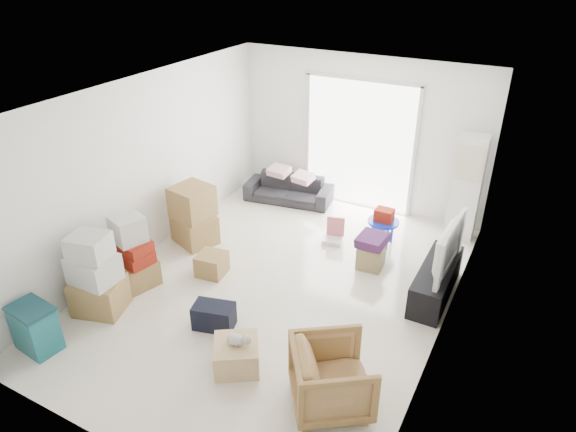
% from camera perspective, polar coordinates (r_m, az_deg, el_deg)
% --- Properties ---
extents(room_shell, '(4.98, 6.48, 3.18)m').
position_cam_1_polar(room_shell, '(6.61, -1.37, 1.64)').
color(room_shell, silver).
rests_on(room_shell, ground).
extents(sliding_door, '(2.10, 0.04, 2.33)m').
position_cam_1_polar(sliding_door, '(9.15, 7.90, 8.38)').
color(sliding_door, white).
rests_on(sliding_door, room_shell).
extents(ac_tower, '(0.45, 0.30, 1.75)m').
position_cam_1_polar(ac_tower, '(8.56, 19.18, 2.94)').
color(ac_tower, silver).
rests_on(ac_tower, room_shell).
extents(tv_console, '(0.42, 1.39, 0.46)m').
position_cam_1_polar(tv_console, '(7.31, 16.10, -6.95)').
color(tv_console, black).
rests_on(tv_console, room_shell).
extents(television, '(0.73, 1.20, 0.15)m').
position_cam_1_polar(television, '(7.14, 16.42, -4.92)').
color(television, black).
rests_on(television, tv_console).
extents(sofa, '(1.65, 0.72, 0.62)m').
position_cam_1_polar(sofa, '(9.53, 0.06, 3.42)').
color(sofa, '#27272C').
rests_on(sofa, room_shell).
extents(pillow_left, '(0.41, 0.34, 0.12)m').
position_cam_1_polar(pillow_left, '(9.49, -1.02, 5.77)').
color(pillow_left, '#E6A8B8').
rests_on(pillow_left, sofa).
extents(pillow_right, '(0.39, 0.33, 0.12)m').
position_cam_1_polar(pillow_right, '(9.21, 1.70, 5.02)').
color(pillow_right, '#E6A8B8').
rests_on(pillow_right, sofa).
extents(armchair, '(1.06, 1.07, 0.81)m').
position_cam_1_polar(armchair, '(5.49, 4.93, -17.14)').
color(armchair, '#B27F4F').
rests_on(armchair, room_shell).
extents(storage_bins, '(0.56, 0.43, 0.60)m').
position_cam_1_polar(storage_bins, '(6.83, -26.27, -11.09)').
color(storage_bins, '#145962').
rests_on(storage_bins, room_shell).
extents(box_stack_a, '(0.74, 0.67, 1.13)m').
position_cam_1_polar(box_stack_a, '(7.05, -20.58, -6.43)').
color(box_stack_a, olive).
rests_on(box_stack_a, room_shell).
extents(box_stack_b, '(0.66, 0.66, 1.08)m').
position_cam_1_polar(box_stack_b, '(7.43, -16.92, -4.25)').
color(box_stack_b, olive).
rests_on(box_stack_b, room_shell).
extents(box_stack_c, '(0.80, 0.73, 0.97)m').
position_cam_1_polar(box_stack_c, '(8.25, -10.46, 0.03)').
color(box_stack_c, olive).
rests_on(box_stack_c, room_shell).
extents(loose_box, '(0.44, 0.44, 0.33)m').
position_cam_1_polar(loose_box, '(7.57, -8.47, -5.31)').
color(loose_box, olive).
rests_on(loose_box, room_shell).
extents(duffel_bag, '(0.57, 0.42, 0.32)m').
position_cam_1_polar(duffel_bag, '(6.61, -8.23, -10.94)').
color(duffel_bag, black).
rests_on(duffel_bag, room_shell).
extents(ottoman, '(0.38, 0.38, 0.36)m').
position_cam_1_polar(ottoman, '(7.73, 9.19, -4.46)').
color(ottoman, '#947E56').
rests_on(ottoman, room_shell).
extents(blanket, '(0.44, 0.44, 0.14)m').
position_cam_1_polar(blanket, '(7.60, 9.34, -2.86)').
color(blanket, '#4A2255').
rests_on(blanket, ottoman).
extents(kids_table, '(0.49, 0.49, 0.63)m').
position_cam_1_polar(kids_table, '(8.20, 10.58, -0.39)').
color(kids_table, '#0D27C8').
rests_on(kids_table, room_shell).
extents(toy_walker, '(0.36, 0.34, 0.41)m').
position_cam_1_polar(toy_walker, '(8.33, 5.08, -2.13)').
color(toy_walker, silver).
rests_on(toy_walker, room_shell).
extents(wood_crate, '(0.69, 0.69, 0.33)m').
position_cam_1_polar(wood_crate, '(6.05, -5.74, -15.11)').
color(wood_crate, '#DBBE7E').
rests_on(wood_crate, room_shell).
extents(plush_bunny, '(0.29, 0.16, 0.14)m').
position_cam_1_polar(plush_bunny, '(5.88, -5.54, -13.52)').
color(plush_bunny, '#B2ADA8').
rests_on(plush_bunny, wood_crate).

